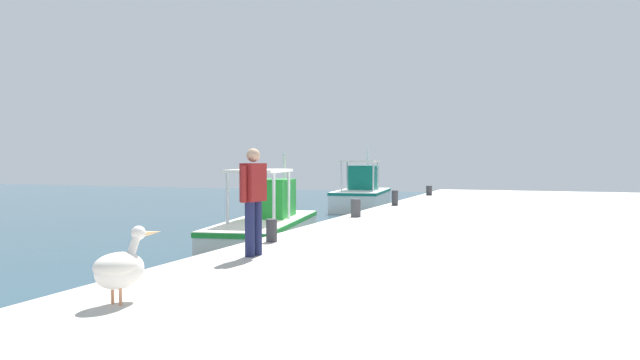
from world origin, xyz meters
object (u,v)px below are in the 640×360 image
at_px(fishing_boat_second, 266,223).
at_px(mooring_bollard_second, 356,208).
at_px(fishing_boat_third, 362,195).
at_px(fisherman_standing, 253,196).
at_px(mooring_bollard_fourth, 429,190).
at_px(mooring_bollard_nearest, 272,230).
at_px(mooring_bollard_third, 395,198).
at_px(pelican, 120,267).

distance_m(fishing_boat_second, mooring_bollard_second, 2.58).
relative_size(fishing_boat_third, fisherman_standing, 3.07).
height_order(fisherman_standing, mooring_bollard_fourth, fisherman_standing).
bearing_deg(fishing_boat_third, fisherman_standing, -168.45).
height_order(fisherman_standing, mooring_bollard_nearest, fisherman_standing).
height_order(fishing_boat_third, fisherman_standing, fishing_boat_third).
bearing_deg(mooring_bollard_fourth, fisherman_standing, -178.57).
bearing_deg(mooring_bollard_second, mooring_bollard_third, 0.00).
distance_m(fisherman_standing, mooring_bollard_third, 11.52).
xyz_separation_m(fishing_boat_third, pelican, (-21.90, -3.92, 0.49)).
relative_size(fishing_boat_third, mooring_bollard_nearest, 12.31).
height_order(mooring_bollard_second, mooring_bollard_fourth, mooring_bollard_second).
relative_size(fishing_boat_second, mooring_bollard_third, 12.39).
xyz_separation_m(fishing_boat_third, mooring_bollard_third, (-7.03, -3.33, 0.35)).
bearing_deg(fishing_boat_third, mooring_bollard_fourth, -99.33).
height_order(fishing_boat_third, mooring_bollard_nearest, fishing_boat_third).
bearing_deg(fisherman_standing, mooring_bollard_nearest, 15.60).
height_order(pelican, mooring_bollard_third, pelican).
bearing_deg(mooring_bollard_third, mooring_bollard_second, 180.00).
xyz_separation_m(pelican, mooring_bollard_third, (14.87, 0.59, -0.14)).
distance_m(mooring_bollard_second, mooring_bollard_fourth, 11.01).
height_order(pelican, mooring_bollard_nearest, pelican).
bearing_deg(mooring_bollard_second, fishing_boat_third, 16.09).
relative_size(pelican, fisherman_standing, 0.55).
bearing_deg(pelican, mooring_bollard_fourth, 1.57).
distance_m(fishing_boat_third, pelican, 22.25).
bearing_deg(mooring_bollard_nearest, fishing_boat_third, 11.16).
relative_size(fishing_boat_second, mooring_bollard_nearest, 14.84).
bearing_deg(mooring_bollard_nearest, mooring_bollard_third, 0.00).
relative_size(mooring_bollard_third, mooring_bollard_fourth, 1.21).
xyz_separation_m(fishing_boat_second, mooring_bollard_fourth, (11.56, -2.48, 0.42)).
bearing_deg(fishing_boat_third, mooring_bollard_third, -154.62).
xyz_separation_m(fisherman_standing, mooring_bollard_fourth, (17.97, 0.45, -0.75)).
relative_size(fishing_boat_third, mooring_bollard_fourth, 12.41).
distance_m(fishing_boat_third, fisherman_standing, 18.93).
distance_m(fishing_boat_second, mooring_bollard_nearest, 5.41).
relative_size(pelican, mooring_bollard_fourth, 2.23).
relative_size(fishing_boat_second, mooring_bollard_fourth, 14.97).
xyz_separation_m(fishing_boat_second, fisherman_standing, (-6.40, -2.93, 1.18)).
xyz_separation_m(fishing_boat_third, mooring_bollard_second, (-11.56, -3.33, 0.34)).
bearing_deg(fisherman_standing, pelican, -177.68).
relative_size(fishing_boat_third, mooring_bollard_third, 10.27).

